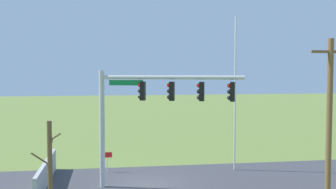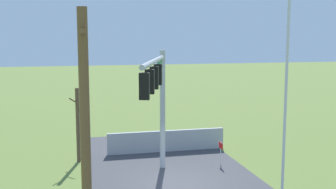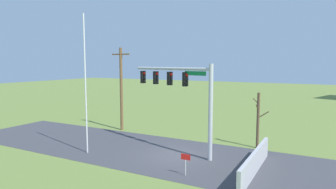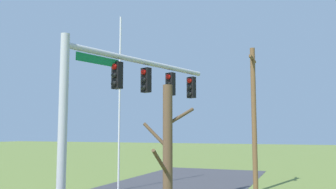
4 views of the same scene
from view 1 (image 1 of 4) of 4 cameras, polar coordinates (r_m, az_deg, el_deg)
ground_plane at (r=22.43m, az=-2.89°, el=-12.48°), size 160.00×160.00×0.00m
road_surface at (r=23.17m, az=7.22°, el=-11.97°), size 28.00×8.00×0.01m
sidewalk_corner at (r=22.18m, az=-11.83°, el=-12.72°), size 6.00×6.00×0.01m
retaining_fence at (r=23.10m, az=-16.77°, el=-10.53°), size 0.20×7.06×1.26m
signal_mast at (r=20.69m, az=-2.74°, el=-1.20°), size 7.10×2.51×6.14m
flagpole at (r=25.08m, az=9.41°, el=0.12°), size 0.10×0.10×9.45m
utility_pole at (r=19.81m, az=21.73°, el=-3.17°), size 1.90×0.26×7.57m
bare_tree at (r=17.67m, az=-16.28°, el=-9.95°), size 1.27×1.02×4.07m
open_sign at (r=24.95m, az=-8.53°, el=-8.74°), size 0.56×0.04×1.22m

